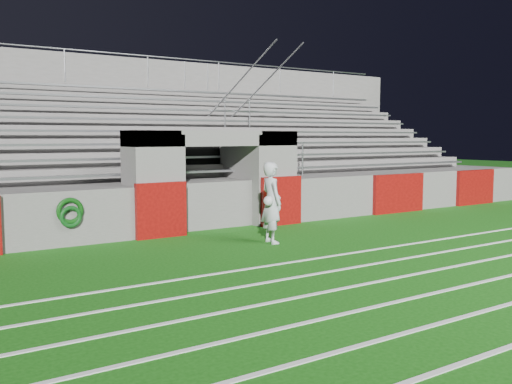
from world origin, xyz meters
TOP-DOWN VIEW (x-y plane):
  - ground at (0.00, 0.00)m, footprint 90.00×90.00m
  - field_markings at (0.00, -5.00)m, footprint 28.00×8.09m
  - stadium_structure at (0.00, 7.97)m, footprint 26.00×8.48m
  - goalkeeper_with_ball at (0.03, 0.90)m, footprint 0.64×0.74m
  - hose_coil at (-3.98, 2.93)m, footprint 0.60×0.15m

SIDE VIEW (x-z plane):
  - ground at x=0.00m, z-range 0.00..0.00m
  - field_markings at x=0.00m, z-range 0.00..0.01m
  - hose_coil at x=-3.98m, z-range 0.43..1.10m
  - goalkeeper_with_ball at x=0.03m, z-range 0.00..1.88m
  - stadium_structure at x=0.00m, z-range -1.22..4.20m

